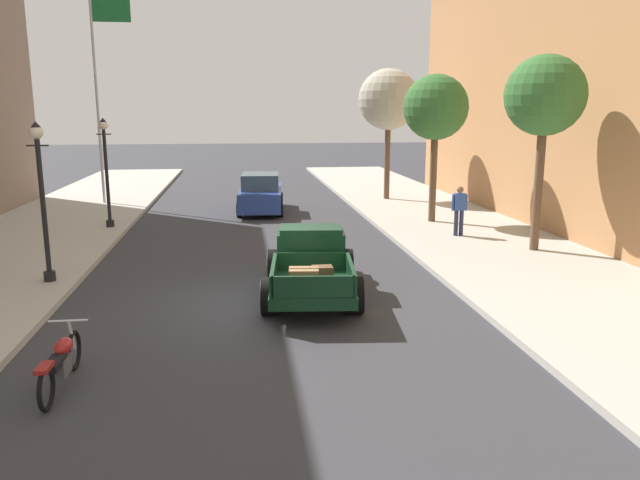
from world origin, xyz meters
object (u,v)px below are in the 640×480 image
(car_background_blue, at_px, (261,194))
(street_tree_third, at_px, (389,100))
(motorcycle_parked, at_px, (61,362))
(flagpole, at_px, (101,75))
(pedestrian_sidewalk_right, at_px, (459,208))
(street_tree_nearest, at_px, (545,97))
(street_lamp_far, at_px, (106,164))
(hotrod_truck_dark_green, at_px, (311,261))
(street_tree_second, at_px, (436,108))
(street_lamp_near, at_px, (42,190))

(car_background_blue, relative_size, street_tree_third, 0.73)
(motorcycle_parked, bearing_deg, flagpole, 98.94)
(pedestrian_sidewalk_right, bearing_deg, flagpole, 144.22)
(motorcycle_parked, distance_m, street_tree_third, 21.78)
(flagpole, bearing_deg, street_tree_third, -2.17)
(street_tree_third, bearing_deg, street_tree_nearest, -81.04)
(motorcycle_parked, bearing_deg, street_lamp_far, 97.85)
(hotrod_truck_dark_green, distance_m, street_tree_second, 10.51)
(street_tree_nearest, height_order, street_tree_third, street_tree_third)
(pedestrian_sidewalk_right, distance_m, street_tree_nearest, 4.51)
(hotrod_truck_dark_green, bearing_deg, street_lamp_near, 168.24)
(street_lamp_far, height_order, flagpole, flagpole)
(pedestrian_sidewalk_right, bearing_deg, street_tree_third, 91.80)
(street_tree_third, bearing_deg, car_background_blue, -159.38)
(pedestrian_sidewalk_right, xyz_separation_m, flagpole, (-13.11, 9.45, 4.68))
(flagpole, bearing_deg, car_background_blue, -22.11)
(motorcycle_parked, bearing_deg, street_tree_second, 51.94)
(hotrod_truck_dark_green, xyz_separation_m, street_tree_second, (5.57, 8.16, 3.57))
(motorcycle_parked, bearing_deg, street_lamp_near, 107.29)
(flagpole, xyz_separation_m, street_tree_second, (13.08, -6.68, -1.44))
(hotrod_truck_dark_green, distance_m, street_lamp_near, 6.64)
(flagpole, bearing_deg, street_tree_second, -27.07)
(car_background_blue, xyz_separation_m, pedestrian_sidewalk_right, (6.32, -6.69, 0.32))
(motorcycle_parked, xyz_separation_m, street_tree_second, (10.01, 12.79, 3.89))
(motorcycle_parked, xyz_separation_m, street_lamp_near, (-1.85, 5.94, 1.94))
(hotrod_truck_dark_green, height_order, flagpole, flagpole)
(street_lamp_near, bearing_deg, flagpole, 95.12)
(pedestrian_sidewalk_right, height_order, street_tree_nearest, street_tree_nearest)
(car_background_blue, bearing_deg, pedestrian_sidewalk_right, -46.63)
(street_tree_nearest, bearing_deg, street_tree_third, 98.96)
(street_lamp_far, bearing_deg, street_tree_third, 26.50)
(pedestrian_sidewalk_right, distance_m, flagpole, 16.83)
(hotrod_truck_dark_green, relative_size, flagpole, 0.55)
(car_background_blue, relative_size, street_tree_nearest, 0.78)
(street_lamp_near, height_order, street_tree_second, street_tree_second)
(hotrod_truck_dark_green, bearing_deg, flagpole, 116.84)
(motorcycle_parked, relative_size, street_lamp_near, 0.55)
(street_tree_nearest, distance_m, street_tree_third, 11.47)
(street_lamp_far, bearing_deg, hotrod_truck_dark_green, -53.85)
(hotrod_truck_dark_green, xyz_separation_m, pedestrian_sidewalk_right, (5.60, 5.39, 0.33))
(street_lamp_far, relative_size, street_tree_second, 0.71)
(car_background_blue, bearing_deg, street_tree_second, -31.98)
(street_lamp_near, height_order, street_tree_third, street_tree_third)
(flagpole, xyz_separation_m, street_tree_third, (12.83, -0.49, -1.04))
(motorcycle_parked, distance_m, flagpole, 20.42)
(street_tree_second, bearing_deg, street_tree_third, 92.27)
(car_background_blue, height_order, street_tree_nearest, street_tree_nearest)
(car_background_blue, distance_m, street_tree_second, 8.22)
(pedestrian_sidewalk_right, distance_m, street_lamp_near, 12.65)
(motorcycle_parked, xyz_separation_m, street_tree_nearest, (11.56, 7.66, 4.18))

